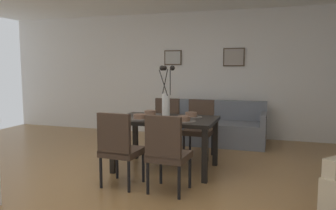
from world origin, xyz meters
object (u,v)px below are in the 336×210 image
at_px(dining_chair_near_right, 165,123).
at_px(bowl_far_right, 191,114).
at_px(dining_chair_near_left, 119,146).
at_px(centerpiece_vase, 166,98).
at_px(framed_picture_left, 173,58).
at_px(bowl_near_left, 140,116).
at_px(dining_chair_far_left, 167,150).
at_px(framed_picture_center, 234,57).
at_px(bowl_far_left, 184,118).
at_px(dining_table, 166,124).
at_px(sofa, 213,128).
at_px(dining_chair_far_right, 200,125).
at_px(bowl_near_right, 150,112).

bearing_deg(dining_chair_near_right, bowl_far_right, -47.80).
xyz_separation_m(dining_chair_near_left, centerpiece_vase, (0.32, 0.86, 0.51)).
relative_size(bowl_far_right, framed_picture_left, 0.44).
height_order(dining_chair_near_right, bowl_near_left, dining_chair_near_right).
bearing_deg(dining_chair_far_left, framed_picture_center, 84.03).
bearing_deg(bowl_far_left, dining_chair_near_left, -134.08).
relative_size(dining_table, sofa, 0.71).
bearing_deg(bowl_far_left, dining_chair_near_right, 119.50).
bearing_deg(dining_chair_near_right, dining_chair_far_left, -71.30).
bearing_deg(bowl_far_left, bowl_near_left, 180.00).
height_order(dining_chair_far_right, framed_picture_center, framed_picture_center).
bearing_deg(bowl_near_left, dining_chair_near_right, 89.04).
distance_m(dining_chair_far_left, bowl_far_right, 1.11).
xyz_separation_m(dining_table, dining_chair_near_right, (-0.30, 0.88, -0.14)).
distance_m(dining_chair_far_left, framed_picture_left, 3.65).
bearing_deg(dining_chair_near_left, bowl_near_right, 89.97).
bearing_deg(bowl_near_left, centerpiece_vase, 32.94).
bearing_deg(sofa, bowl_near_left, -107.38).
xyz_separation_m(dining_chair_far_left, dining_chair_far_right, (0.01, 1.72, 0.00)).
distance_m(dining_table, centerpiece_vase, 0.37).
bearing_deg(centerpiece_vase, bowl_far_left, -33.09).
height_order(bowl_near_right, bowl_far_right, same).
height_order(dining_chair_near_right, bowl_far_right, dining_chair_near_right).
xyz_separation_m(bowl_far_right, framed_picture_left, (-0.96, 2.26, 0.87)).
bearing_deg(dining_chair_near_right, dining_chair_far_right, -3.02).
relative_size(centerpiece_vase, framed_picture_center, 1.70).
height_order(dining_chair_far_right, bowl_far_right, dining_chair_far_right).
xyz_separation_m(bowl_far_right, framed_picture_center, (0.33, 2.26, 0.87)).
xyz_separation_m(dining_table, framed_picture_left, (-0.65, 2.47, 1.00)).
bearing_deg(framed_picture_left, centerpiece_vase, -75.31).
relative_size(bowl_near_right, framed_picture_left, 0.44).
distance_m(bowl_near_left, bowl_far_right, 0.75).
bearing_deg(bowl_far_right, dining_chair_near_right, 132.20).
distance_m(sofa, framed_picture_center, 1.53).
distance_m(bowl_far_left, framed_picture_left, 2.97).
relative_size(dining_chair_near_left, centerpiece_vase, 1.25).
height_order(centerpiece_vase, bowl_near_left, centerpiece_vase).
bearing_deg(sofa, framed_picture_center, 62.30).
distance_m(dining_chair_near_left, dining_chair_far_right, 1.81).
bearing_deg(dining_chair_far_left, bowl_near_left, 132.38).
xyz_separation_m(dining_chair_near_right, framed_picture_center, (0.94, 1.59, 1.14)).
relative_size(dining_table, bowl_far_right, 8.24).
bearing_deg(bowl_near_right, bowl_far_left, -32.84).
bearing_deg(dining_chair_far_right, bowl_far_right, -88.94).
xyz_separation_m(sofa, framed_picture_left, (-0.98, 0.59, 1.38)).
bearing_deg(bowl_far_left, bowl_far_right, 90.00).
bearing_deg(bowl_near_right, dining_table, -32.84).
bearing_deg(centerpiece_vase, bowl_far_right, 32.75).
bearing_deg(dining_chair_near_left, dining_table, 69.73).
height_order(dining_chair_far_left, framed_picture_left, framed_picture_left).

